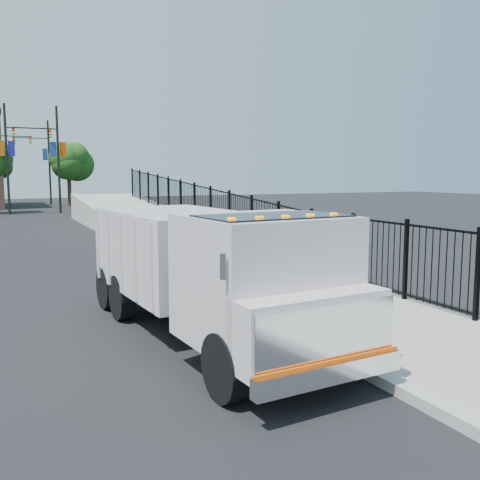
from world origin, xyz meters
name	(u,v)px	position (x,y,z in m)	size (l,w,h in m)	color
ground	(268,322)	(0.00, 0.00, 0.00)	(120.00, 120.00, 0.00)	black
sidewalk	(411,334)	(1.93, -2.00, 0.06)	(3.55, 12.00, 0.12)	#9E998E
curb	(323,347)	(0.00, -2.00, 0.08)	(0.30, 12.00, 0.16)	#ADAAA3
ramp	(153,235)	(2.12, 16.00, 0.00)	(3.95, 24.00, 1.70)	#9E998E
iron_fence	(211,222)	(3.55, 12.00, 0.90)	(0.10, 28.00, 1.80)	black
truck	(210,266)	(-1.49, -0.62, 1.37)	(2.81, 7.24, 2.43)	black
worker	(357,276)	(1.49, -0.91, 0.98)	(0.63, 0.41, 1.72)	maroon
light_pole_0	(11,154)	(-3.52, 33.27, 4.36)	(3.77, 0.22, 8.00)	black
light_pole_1	(54,155)	(-0.56, 33.41, 4.36)	(3.78, 0.22, 8.00)	black
light_pole_3	(46,159)	(-0.10, 45.20, 4.36)	(3.78, 0.22, 8.00)	black
tree_1	(68,163)	(1.49, 41.50, 3.96)	(2.86, 2.86, 5.43)	#382314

